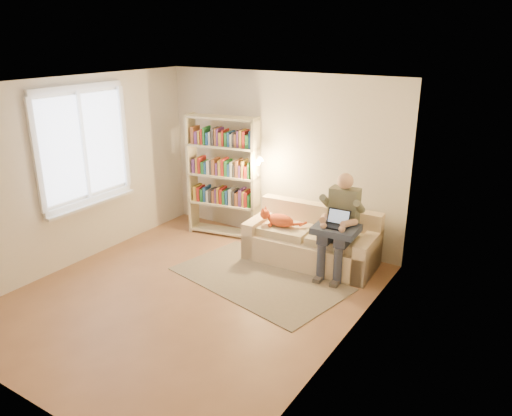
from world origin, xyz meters
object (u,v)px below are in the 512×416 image
Objects in this scene: sofa at (312,243)px; cat at (281,220)px; bookshelf at (223,171)px; laptop at (336,222)px; person at (340,220)px.

sofa is 3.06× the size of cat.
cat is 0.32× the size of bookshelf.
cat is 0.92m from laptop.
sofa is 5.93× the size of laptop.
cat is at bearing -165.23° from sofa.
laptop is 2.18m from bookshelf.
person is 0.91m from cat.
bookshelf is at bearing 162.64° from cat.
cat is at bearing -24.78° from bookshelf.
bookshelf is (-1.23, 0.30, 0.48)m from cat.
person is at bearing -17.84° from sofa.
sofa is 0.72m from laptop.
sofa reaches higher than cat.
person reaches higher than sofa.
sofa is 0.68m from person.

